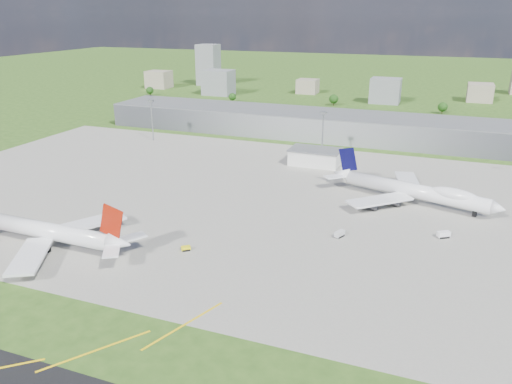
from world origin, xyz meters
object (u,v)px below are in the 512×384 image
(airliner_blue_quad, at_px, (415,191))
(van_white_near, at_px, (340,234))
(airliner_red_twin, at_px, (48,232))
(van_white_far, at_px, (444,235))
(tug_yellow, at_px, (186,249))

(airliner_blue_quad, distance_m, van_white_near, 51.31)
(airliner_red_twin, xyz_separation_m, van_white_far, (129.59, 55.99, -3.98))
(airliner_red_twin, distance_m, airliner_blue_quad, 146.71)
(airliner_blue_quad, height_order, tug_yellow, airliner_blue_quad)
(airliner_red_twin, distance_m, van_white_far, 141.22)
(van_white_far, bearing_deg, airliner_red_twin, 170.49)
(tug_yellow, height_order, van_white_far, van_white_far)
(van_white_near, bearing_deg, airliner_blue_quad, -2.92)
(van_white_near, relative_size, van_white_far, 0.96)
(tug_yellow, distance_m, van_white_far, 93.14)
(airliner_blue_quad, xyz_separation_m, van_white_far, (12.88, -32.92, -4.26))
(van_white_near, distance_m, van_white_far, 37.80)
(airliner_blue_quad, bearing_deg, tug_yellow, -115.58)
(tug_yellow, bearing_deg, airliner_red_twin, 156.56)
(airliner_blue_quad, relative_size, van_white_far, 14.66)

